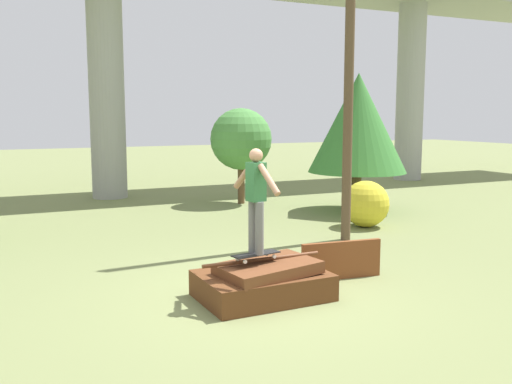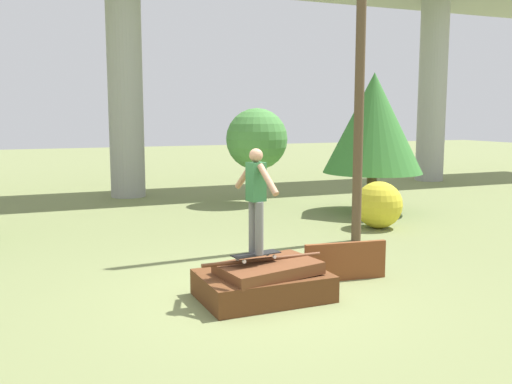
{
  "view_description": "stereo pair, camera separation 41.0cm",
  "coord_description": "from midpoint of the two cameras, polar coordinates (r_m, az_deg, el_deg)",
  "views": [
    {
      "loc": [
        -3.52,
        -7.22,
        2.66
      ],
      "look_at": [
        -0.13,
        -0.06,
        1.58
      ],
      "focal_mm": 40.0,
      "sensor_mm": 36.0,
      "label": 1
    },
    {
      "loc": [
        -3.14,
        -7.39,
        2.66
      ],
      "look_at": [
        -0.13,
        -0.06,
        1.58
      ],
      "focal_mm": 40.0,
      "sensor_mm": 36.0,
      "label": 2
    }
  ],
  "objects": [
    {
      "name": "scrap_plank_loose",
      "position": [
        9.39,
        10.19,
        -6.84
      ],
      "size": [
        1.38,
        0.24,
        0.62
      ],
      "color": "brown",
      "rests_on": "ground_plane"
    },
    {
      "name": "ground_plane",
      "position": [
        8.46,
        2.11,
        -10.55
      ],
      "size": [
        80.0,
        80.0,
        0.0
      ],
      "primitive_type": "plane",
      "color": "olive"
    },
    {
      "name": "skater",
      "position": [
        7.99,
        1.47,
        -0.23
      ],
      "size": [
        0.27,
        1.06,
        1.5
      ],
      "color": "slate",
      "rests_on": "skateboard"
    },
    {
      "name": "utility_pole",
      "position": [
        12.18,
        11.45,
        16.12
      ],
      "size": [
        1.3,
        0.2,
        8.67
      ],
      "color": "brown",
      "rests_on": "ground_plane"
    },
    {
      "name": "scrap_pile",
      "position": [
        8.37,
        2.22,
        -8.99
      ],
      "size": [
        1.85,
        1.29,
        0.6
      ],
      "color": "#5B3319",
      "rests_on": "ground_plane"
    },
    {
      "name": "tree_mid_back",
      "position": [
        16.97,
        0.77,
        5.28
      ],
      "size": [
        1.83,
        1.83,
        2.85
      ],
      "color": "brown",
      "rests_on": "ground_plane"
    },
    {
      "name": "tree_behind_left",
      "position": [
        15.71,
        12.4,
        6.73
      ],
      "size": [
        2.66,
        2.66,
        3.76
      ],
      "color": "#4C3823",
      "rests_on": "ground_plane"
    },
    {
      "name": "bush_yellow_flowering",
      "position": [
        13.71,
        13.03,
        -1.26
      ],
      "size": [
        1.11,
        1.11,
        1.11
      ],
      "color": "gold",
      "rests_on": "ground_plane"
    },
    {
      "name": "skateboard",
      "position": [
        8.16,
        1.45,
        -6.27
      ],
      "size": [
        0.75,
        0.35,
        0.09
      ],
      "color": "black",
      "rests_on": "scrap_pile"
    }
  ]
}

